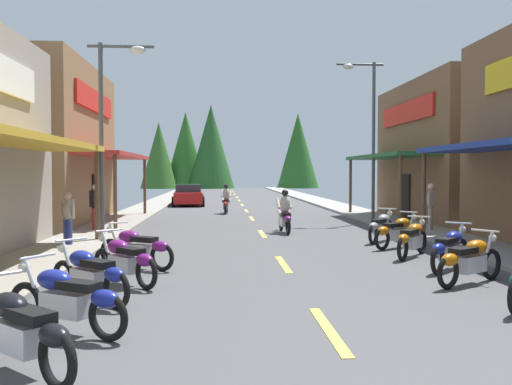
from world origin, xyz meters
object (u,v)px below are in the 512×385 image
object	(u,v)px
streetlamp_left	(111,113)
motorcycle_parked_left_2	(90,274)
motorcycle_parked_left_4	(137,247)
motorcycle_parked_right_5	(398,231)
streetlamp_right	(367,120)
pedestrian_browsing	(431,204)
motorcycle_parked_left_3	(124,260)
pedestrian_strolling	(68,216)
parked_car_curbside	(188,195)
motorcycle_parked_right_4	(412,239)
motorcycle_parked_left_1	(67,298)
motorcycle_parked_right_2	(470,260)
motorcycle_parked_right_6	(381,226)
motorcycle_parked_right_3	(450,248)
motorcycle_parked_left_0	(20,330)
pedestrian_waiting	(96,205)
rider_cruising_lead	(285,215)
rider_cruising_trailing	(226,201)

from	to	relation	value
streetlamp_left	motorcycle_parked_left_2	xyz separation A→B (m)	(1.19, -8.23, -3.53)
streetlamp_left	motorcycle_parked_left_4	size ratio (longest dim) A/B	3.33
motorcycle_parked_right_5	streetlamp_right	bearing A→B (deg)	44.40
motorcycle_parked_left_4	pedestrian_browsing	size ratio (longest dim) A/B	1.04
motorcycle_parked_right_5	motorcycle_parked_left_3	world-z (taller)	same
pedestrian_strolling	parked_car_curbside	size ratio (longest dim) A/B	0.37
motorcycle_parked_right_4	motorcycle_parked_left_1	world-z (taller)	same
motorcycle_parked_right_2	motorcycle_parked_left_4	size ratio (longest dim) A/B	0.99
streetlamp_right	motorcycle_parked_right_4	world-z (taller)	streetlamp_right
pedestrian_strolling	pedestrian_browsing	bearing A→B (deg)	143.65
motorcycle_parked_right_6	parked_car_curbside	xyz separation A→B (m)	(-7.10, 19.80, 0.20)
motorcycle_parked_right_3	motorcycle_parked_left_0	size ratio (longest dim) A/B	1.01
motorcycle_parked_right_6	motorcycle_parked_left_0	world-z (taller)	same
pedestrian_waiting	parked_car_curbside	distance (m)	16.90
motorcycle_parked_right_3	parked_car_curbside	xyz separation A→B (m)	(-7.18, 24.86, 0.20)
motorcycle_parked_right_5	parked_car_curbside	bearing A→B (deg)	71.89
motorcycle_parked_right_2	motorcycle_parked_left_2	bearing A→B (deg)	154.87
streetlamp_left	motorcycle_parked_right_5	distance (m)	9.37
streetlamp_left	motorcycle_parked_right_3	xyz separation A→B (m)	(8.48, -5.56, -3.53)
motorcycle_parked_right_5	motorcycle_parked_left_2	size ratio (longest dim) A/B	1.08
motorcycle_parked_right_5	motorcycle_parked_left_1	xyz separation A→B (m)	(-7.16, -8.14, 0.00)
pedestrian_strolling	motorcycle_parked_right_5	bearing A→B (deg)	124.44
motorcycle_parked_left_1	pedestrian_browsing	size ratio (longest dim) A/B	1.06
motorcycle_parked_left_4	pedestrian_waiting	bearing A→B (deg)	-38.72
streetlamp_left	pedestrian_waiting	world-z (taller)	streetlamp_left
motorcycle_parked_right_5	motorcycle_parked_left_0	distance (m)	12.07
motorcycle_parked_right_5	rider_cruising_lead	bearing A→B (deg)	85.91
motorcycle_parked_right_6	motorcycle_parked_left_1	distance (m)	11.91
motorcycle_parked_left_3	motorcycle_parked_right_6	bearing A→B (deg)	-90.39
streetlamp_right	rider_cruising_lead	distance (m)	6.77
motorcycle_parked_right_2	motorcycle_parked_left_3	world-z (taller)	same
pedestrian_waiting	motorcycle_parked_left_2	bearing A→B (deg)	-143.61
streetlamp_left	motorcycle_parked_left_3	world-z (taller)	streetlamp_left
pedestrian_waiting	parked_car_curbside	xyz separation A→B (m)	(2.34, 16.73, -0.35)
rider_cruising_lead	pedestrian_strolling	bearing A→B (deg)	116.20
pedestrian_strolling	motorcycle_parked_right_4	bearing A→B (deg)	113.71
streetlamp_right	parked_car_curbside	xyz separation A→B (m)	(-8.44, 13.02, -3.75)
streetlamp_right	motorcycle_parked_right_6	xyz separation A→B (m)	(-1.34, -6.79, -3.95)
motorcycle_parked_right_2	motorcycle_parked_right_5	bearing A→B (deg)	53.34
motorcycle_parked_left_2	motorcycle_parked_left_4	distance (m)	3.33
motorcycle_parked_left_0	pedestrian_browsing	size ratio (longest dim) A/B	0.91
motorcycle_parked_right_3	pedestrian_waiting	size ratio (longest dim) A/B	0.92
rider_cruising_lead	pedestrian_waiting	bearing A→B (deg)	85.50
rider_cruising_trailing	pedestrian_strolling	world-z (taller)	pedestrian_strolling
rider_cruising_trailing	parked_car_curbside	world-z (taller)	rider_cruising_trailing
motorcycle_parked_left_1	parked_car_curbside	distance (m)	29.37
motorcycle_parked_right_4	motorcycle_parked_left_3	size ratio (longest dim) A/B	1.07
motorcycle_parked_right_5	motorcycle_parked_left_0	bearing A→B (deg)	-163.69
motorcycle_parked_left_1	parked_car_curbside	size ratio (longest dim) A/B	0.43
motorcycle_parked_right_5	motorcycle_parked_right_3	bearing A→B (deg)	-126.56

